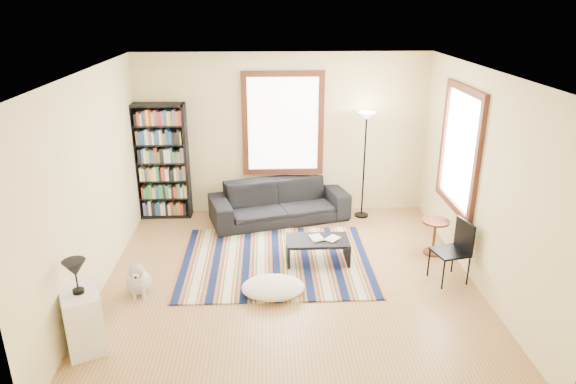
{
  "coord_description": "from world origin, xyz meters",
  "views": [
    {
      "loc": [
        -0.29,
        -6.14,
        3.62
      ],
      "look_at": [
        0.0,
        0.5,
        1.1
      ],
      "focal_mm": 32.0,
      "sensor_mm": 36.0,
      "label": 1
    }
  ],
  "objects_px": {
    "dog": "(138,276)",
    "coffee_table": "(318,251)",
    "bookshelf": "(162,162)",
    "side_table": "(434,237)",
    "white_cabinet": "(83,321)",
    "folding_chair": "(450,252)",
    "floor_lamp": "(364,166)",
    "sofa": "(279,202)",
    "floor_cushion": "(273,287)"
  },
  "relations": [
    {
      "from": "white_cabinet",
      "to": "dog",
      "type": "height_order",
      "value": "white_cabinet"
    },
    {
      "from": "sofa",
      "to": "side_table",
      "type": "height_order",
      "value": "sofa"
    },
    {
      "from": "floor_cushion",
      "to": "side_table",
      "type": "xyz_separation_m",
      "value": [
        2.43,
        1.05,
        0.17
      ]
    },
    {
      "from": "sofa",
      "to": "side_table",
      "type": "distance_m",
      "value": 2.66
    },
    {
      "from": "floor_cushion",
      "to": "folding_chair",
      "type": "distance_m",
      "value": 2.42
    },
    {
      "from": "floor_lamp",
      "to": "white_cabinet",
      "type": "xyz_separation_m",
      "value": [
        -3.68,
        -3.51,
        -0.58
      ]
    },
    {
      "from": "bookshelf",
      "to": "floor_lamp",
      "type": "bearing_deg",
      "value": -2.82
    },
    {
      "from": "sofa",
      "to": "folding_chair",
      "type": "height_order",
      "value": "folding_chair"
    },
    {
      "from": "side_table",
      "to": "dog",
      "type": "bearing_deg",
      "value": -167.55
    },
    {
      "from": "bookshelf",
      "to": "floor_lamp",
      "type": "height_order",
      "value": "bookshelf"
    },
    {
      "from": "bookshelf",
      "to": "side_table",
      "type": "height_order",
      "value": "bookshelf"
    },
    {
      "from": "floor_cushion",
      "to": "dog",
      "type": "distance_m",
      "value": 1.76
    },
    {
      "from": "sofa",
      "to": "side_table",
      "type": "relative_size",
      "value": 4.3
    },
    {
      "from": "bookshelf",
      "to": "folding_chair",
      "type": "height_order",
      "value": "bookshelf"
    },
    {
      "from": "floor_lamp",
      "to": "dog",
      "type": "height_order",
      "value": "floor_lamp"
    },
    {
      "from": "floor_cushion",
      "to": "white_cabinet",
      "type": "height_order",
      "value": "white_cabinet"
    },
    {
      "from": "folding_chair",
      "to": "white_cabinet",
      "type": "distance_m",
      "value": 4.62
    },
    {
      "from": "sofa",
      "to": "bookshelf",
      "type": "height_order",
      "value": "bookshelf"
    },
    {
      "from": "white_cabinet",
      "to": "side_table",
      "type": "bearing_deg",
      "value": 0.17
    },
    {
      "from": "floor_lamp",
      "to": "floor_cushion",
      "type": "bearing_deg",
      "value": -122.67
    },
    {
      "from": "dog",
      "to": "coffee_table",
      "type": "bearing_deg",
      "value": 6.99
    },
    {
      "from": "folding_chair",
      "to": "dog",
      "type": "height_order",
      "value": "folding_chair"
    },
    {
      "from": "coffee_table",
      "to": "side_table",
      "type": "bearing_deg",
      "value": 6.03
    },
    {
      "from": "coffee_table",
      "to": "folding_chair",
      "type": "bearing_deg",
      "value": -19.37
    },
    {
      "from": "bookshelf",
      "to": "folding_chair",
      "type": "xyz_separation_m",
      "value": [
        4.23,
        -2.42,
        -0.57
      ]
    },
    {
      "from": "side_table",
      "to": "folding_chair",
      "type": "relative_size",
      "value": 0.63
    },
    {
      "from": "white_cabinet",
      "to": "dog",
      "type": "xyz_separation_m",
      "value": [
        0.32,
        1.12,
        -0.1
      ]
    },
    {
      "from": "floor_cushion",
      "to": "floor_lamp",
      "type": "bearing_deg",
      "value": 57.33
    },
    {
      "from": "bookshelf",
      "to": "folding_chair",
      "type": "distance_m",
      "value": 4.91
    },
    {
      "from": "side_table",
      "to": "floor_cushion",
      "type": "bearing_deg",
      "value": -156.7
    },
    {
      "from": "coffee_table",
      "to": "side_table",
      "type": "distance_m",
      "value": 1.78
    },
    {
      "from": "bookshelf",
      "to": "dog",
      "type": "xyz_separation_m",
      "value": [
        0.1,
        -2.55,
        -0.75
      ]
    },
    {
      "from": "folding_chair",
      "to": "white_cabinet",
      "type": "bearing_deg",
      "value": -178.28
    },
    {
      "from": "bookshelf",
      "to": "side_table",
      "type": "xyz_separation_m",
      "value": [
        4.28,
        -1.63,
        -0.73
      ]
    },
    {
      "from": "floor_cushion",
      "to": "floor_lamp",
      "type": "distance_m",
      "value": 3.09
    },
    {
      "from": "bookshelf",
      "to": "dog",
      "type": "height_order",
      "value": "bookshelf"
    },
    {
      "from": "bookshelf",
      "to": "floor_lamp",
      "type": "distance_m",
      "value": 3.46
    },
    {
      "from": "floor_lamp",
      "to": "folding_chair",
      "type": "height_order",
      "value": "floor_lamp"
    },
    {
      "from": "folding_chair",
      "to": "white_cabinet",
      "type": "relative_size",
      "value": 1.23
    },
    {
      "from": "side_table",
      "to": "folding_chair",
      "type": "height_order",
      "value": "folding_chair"
    },
    {
      "from": "white_cabinet",
      "to": "floor_lamp",
      "type": "bearing_deg",
      "value": 19.37
    },
    {
      "from": "floor_cushion",
      "to": "floor_lamp",
      "type": "xyz_separation_m",
      "value": [
        1.61,
        2.51,
        0.83
      ]
    },
    {
      "from": "floor_lamp",
      "to": "white_cabinet",
      "type": "height_order",
      "value": "floor_lamp"
    },
    {
      "from": "bookshelf",
      "to": "floor_cushion",
      "type": "distance_m",
      "value": 3.37
    },
    {
      "from": "folding_chair",
      "to": "side_table",
      "type": "bearing_deg",
      "value": 72.36
    },
    {
      "from": "floor_cushion",
      "to": "floor_lamp",
      "type": "height_order",
      "value": "floor_lamp"
    },
    {
      "from": "floor_lamp",
      "to": "sofa",
      "type": "bearing_deg",
      "value": -176.08
    },
    {
      "from": "floor_lamp",
      "to": "side_table",
      "type": "height_order",
      "value": "floor_lamp"
    },
    {
      "from": "bookshelf",
      "to": "folding_chair",
      "type": "bearing_deg",
      "value": -29.77
    },
    {
      "from": "sofa",
      "to": "bookshelf",
      "type": "relative_size",
      "value": 1.16
    }
  ]
}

